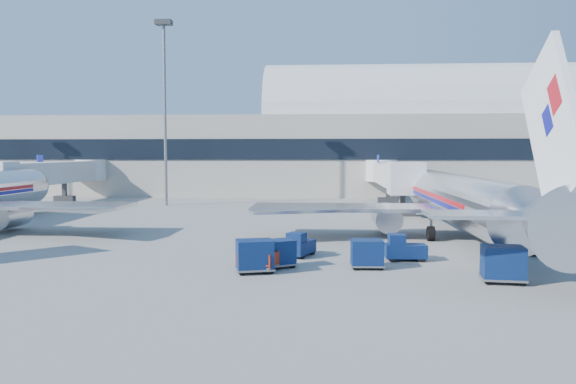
# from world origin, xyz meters

# --- Properties ---
(ground) EXTENTS (260.00, 260.00, 0.00)m
(ground) POSITION_xyz_m (0.00, 0.00, 0.00)
(ground) COLOR gray
(ground) RESTS_ON ground
(terminal) EXTENTS (170.00, 28.15, 21.00)m
(terminal) POSITION_xyz_m (-13.60, 55.96, 7.52)
(terminal) COLOR #B2AA9E
(terminal) RESTS_ON ground
(airliner_main) EXTENTS (32.00, 37.26, 12.07)m
(airliner_main) POSITION_xyz_m (10.00, 4.51, 2.93)
(airliner_main) COLOR silver
(airliner_main) RESTS_ON ground
(jetbridge_near) EXTENTS (4.40, 27.50, 6.25)m
(jetbridge_near) POSITION_xyz_m (7.60, 30.81, 3.93)
(jetbridge_near) COLOR silver
(jetbridge_near) RESTS_ON ground
(jetbridge_mid) EXTENTS (4.40, 27.50, 6.25)m
(jetbridge_mid) POSITION_xyz_m (-34.40, 30.81, 3.93)
(jetbridge_mid) COLOR silver
(jetbridge_mid) RESTS_ON ground
(mast_west) EXTENTS (2.00, 1.20, 22.60)m
(mast_west) POSITION_xyz_m (-20.00, 30.00, 14.79)
(mast_west) COLOR slate
(mast_west) RESTS_ON ground
(tug_lead) EXTENTS (2.51, 1.33, 1.61)m
(tug_lead) POSITION_xyz_m (4.33, -4.23, 0.73)
(tug_lead) COLOR #091D4A
(tug_lead) RESTS_ON ground
(tug_right) EXTENTS (2.72, 2.45, 1.61)m
(tug_right) POSITION_xyz_m (13.52, -2.37, 0.73)
(tug_right) COLOR #091D4A
(tug_right) RESTS_ON ground
(tug_left) EXTENTS (2.03, 2.67, 1.56)m
(tug_left) POSITION_xyz_m (-2.04, -3.31, 0.71)
(tug_left) COLOR #091D4A
(tug_left) RESTS_ON ground
(cart_train_a) EXTENTS (1.91, 1.49, 1.63)m
(cart_train_a) POSITION_xyz_m (1.93, -6.75, 0.87)
(cart_train_a) COLOR #091D4A
(cart_train_a) RESTS_ON ground
(cart_train_b) EXTENTS (2.24, 2.10, 1.58)m
(cart_train_b) POSITION_xyz_m (-3.09, -6.80, 0.85)
(cart_train_b) COLOR #091D4A
(cart_train_b) RESTS_ON ground
(cart_train_c) EXTENTS (2.37, 2.03, 1.79)m
(cart_train_c) POSITION_xyz_m (-4.24, -8.26, 0.96)
(cart_train_c) COLOR #091D4A
(cart_train_c) RESTS_ON ground
(cart_solo_near) EXTENTS (2.27, 1.83, 1.85)m
(cart_solo_near) POSITION_xyz_m (8.46, -9.81, 0.99)
(cart_solo_near) COLOR #091D4A
(cart_solo_near) RESTS_ON ground
(cart_open_red) EXTENTS (2.34, 1.94, 0.54)m
(cart_open_red) POSITION_xyz_m (-4.08, -7.94, 0.39)
(cart_open_red) COLOR slate
(cart_open_red) RESTS_ON ground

